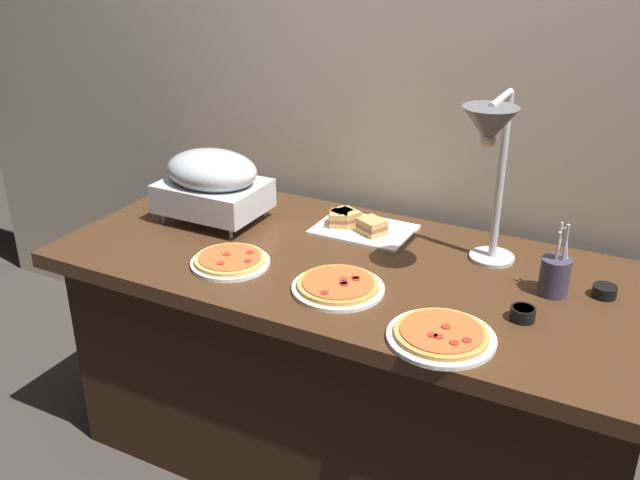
# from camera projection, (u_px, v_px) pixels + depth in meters

# --- Properties ---
(ground_plane) EXTENTS (8.00, 8.00, 0.00)m
(ground_plane) POSITION_uv_depth(u_px,v_px,m) (352.00, 454.00, 2.53)
(ground_plane) COLOR #38332D
(back_wall) EXTENTS (4.40, 0.04, 2.40)m
(back_wall) POSITION_uv_depth(u_px,v_px,m) (421.00, 89.00, 2.43)
(back_wall) COLOR #B7A893
(back_wall) RESTS_ON ground_plane
(buffet_table) EXTENTS (1.90, 0.84, 0.76)m
(buffet_table) POSITION_uv_depth(u_px,v_px,m) (354.00, 364.00, 2.37)
(buffet_table) COLOR #422816
(buffet_table) RESTS_ON ground_plane
(chafing_dish) EXTENTS (0.35, 0.26, 0.25)m
(chafing_dish) POSITION_uv_depth(u_px,v_px,m) (212.00, 182.00, 2.47)
(chafing_dish) COLOR #B7BABF
(chafing_dish) RESTS_ON buffet_table
(heat_lamp) EXTENTS (0.15, 0.34, 0.54)m
(heat_lamp) POSITION_uv_depth(u_px,v_px,m) (491.00, 143.00, 1.94)
(heat_lamp) COLOR #B7BABF
(heat_lamp) RESTS_ON buffet_table
(pizza_plate_front) EXTENTS (0.24, 0.24, 0.03)m
(pizza_plate_front) POSITION_uv_depth(u_px,v_px,m) (230.00, 261.00, 2.20)
(pizza_plate_front) COLOR white
(pizza_plate_front) RESTS_ON buffet_table
(pizza_plate_center) EXTENTS (0.27, 0.27, 0.03)m
(pizza_plate_center) POSITION_uv_depth(u_px,v_px,m) (338.00, 286.00, 2.05)
(pizza_plate_center) COLOR white
(pizza_plate_center) RESTS_ON buffet_table
(pizza_plate_raised_stand) EXTENTS (0.28, 0.28, 0.03)m
(pizza_plate_raised_stand) POSITION_uv_depth(u_px,v_px,m) (441.00, 335.00, 1.81)
(pizza_plate_raised_stand) COLOR white
(pizza_plate_raised_stand) RESTS_ON buffet_table
(sandwich_platter) EXTENTS (0.32, 0.23, 0.06)m
(sandwich_platter) POSITION_uv_depth(u_px,v_px,m) (357.00, 224.00, 2.43)
(sandwich_platter) COLOR white
(sandwich_platter) RESTS_ON buffet_table
(sauce_cup_near) EXTENTS (0.07, 0.07, 0.04)m
(sauce_cup_near) POSITION_uv_depth(u_px,v_px,m) (523.00, 313.00, 1.90)
(sauce_cup_near) COLOR black
(sauce_cup_near) RESTS_ON buffet_table
(sauce_cup_far) EXTENTS (0.07, 0.07, 0.03)m
(sauce_cup_far) POSITION_uv_depth(u_px,v_px,m) (605.00, 291.00, 2.01)
(sauce_cup_far) COLOR black
(sauce_cup_far) RESTS_ON buffet_table
(utensil_holder) EXTENTS (0.08, 0.08, 0.22)m
(utensil_holder) POSITION_uv_depth(u_px,v_px,m) (555.00, 275.00, 2.01)
(utensil_holder) COLOR #383347
(utensil_holder) RESTS_ON buffet_table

